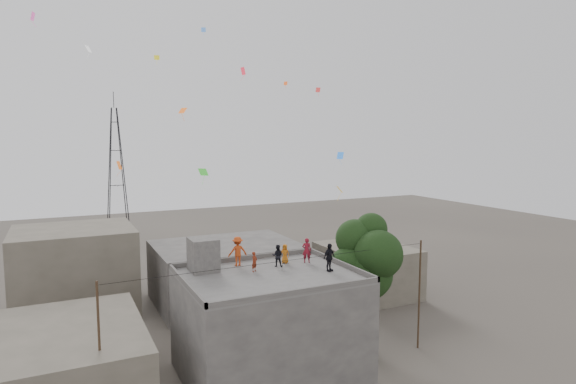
% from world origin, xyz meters
% --- Properties ---
extents(ground, '(140.00, 140.00, 0.00)m').
position_xyz_m(ground, '(0.00, 0.00, 0.00)').
color(ground, '#453F39').
rests_on(ground, ground).
extents(main_building, '(10.00, 8.00, 6.10)m').
position_xyz_m(main_building, '(0.00, 0.00, 3.05)').
color(main_building, '#484644').
rests_on(main_building, ground).
extents(parapet, '(10.00, 8.00, 0.30)m').
position_xyz_m(parapet, '(0.00, 0.00, 6.25)').
color(parapet, '#484644').
rests_on(parapet, main_building).
extents(stair_head_box, '(1.60, 1.80, 2.00)m').
position_xyz_m(stair_head_box, '(-3.20, 2.60, 7.10)').
color(stair_head_box, '#484644').
rests_on(stair_head_box, main_building).
extents(neighbor_west, '(8.00, 10.00, 4.00)m').
position_xyz_m(neighbor_west, '(-11.00, 2.00, 2.00)').
color(neighbor_west, '#5A5447').
rests_on(neighbor_west, ground).
extents(neighbor_north, '(12.00, 9.00, 5.00)m').
position_xyz_m(neighbor_north, '(2.00, 14.00, 2.50)').
color(neighbor_north, '#484644').
rests_on(neighbor_north, ground).
extents(neighbor_northwest, '(9.00, 8.00, 7.00)m').
position_xyz_m(neighbor_northwest, '(-10.00, 16.00, 3.50)').
color(neighbor_northwest, '#5A5447').
rests_on(neighbor_northwest, ground).
extents(neighbor_east, '(7.00, 8.00, 4.40)m').
position_xyz_m(neighbor_east, '(14.00, 10.00, 2.20)').
color(neighbor_east, '#5A5447').
rests_on(neighbor_east, ground).
extents(tree, '(4.90, 4.60, 9.10)m').
position_xyz_m(tree, '(7.37, 0.60, 6.10)').
color(tree, black).
rests_on(tree, ground).
extents(utility_line, '(20.12, 0.62, 7.40)m').
position_xyz_m(utility_line, '(0.50, -1.25, 3.83)').
color(utility_line, black).
rests_on(utility_line, ground).
extents(transmission_tower, '(2.97, 2.97, 20.01)m').
position_xyz_m(transmission_tower, '(-4.00, 40.00, 9.07)').
color(transmission_tower, black).
rests_on(transmission_tower, ground).
extents(person_red_adult, '(0.70, 0.63, 1.61)m').
position_xyz_m(person_red_adult, '(3.35, 1.60, 6.90)').
color(person_red_adult, maroon).
rests_on(person_red_adult, main_building).
extents(person_orange_child, '(0.70, 0.71, 1.23)m').
position_xyz_m(person_orange_child, '(2.03, 2.11, 6.72)').
color(person_orange_child, '#C26616').
rests_on(person_orange_child, main_building).
extents(person_dark_child, '(0.84, 0.79, 1.38)m').
position_xyz_m(person_dark_child, '(1.25, 1.55, 6.79)').
color(person_dark_child, black).
rests_on(person_dark_child, main_building).
extents(person_dark_adult, '(1.08, 0.75, 1.70)m').
position_xyz_m(person_dark_adult, '(3.61, -0.79, 6.95)').
color(person_dark_adult, black).
rests_on(person_dark_adult, main_building).
extents(person_orange_adult, '(1.24, 0.77, 1.85)m').
position_xyz_m(person_orange_adult, '(-0.92, 2.83, 7.03)').
color(person_orange_adult, '#C24116').
rests_on(person_orange_adult, main_building).
extents(person_red_child, '(0.52, 0.48, 1.20)m').
position_xyz_m(person_red_child, '(-0.48, 1.10, 6.70)').
color(person_red_child, maroon).
rests_on(person_red_child, main_building).
extents(kites, '(20.89, 16.16, 12.27)m').
position_xyz_m(kites, '(-0.87, 6.34, 16.04)').
color(kites, orange).
rests_on(kites, ground).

